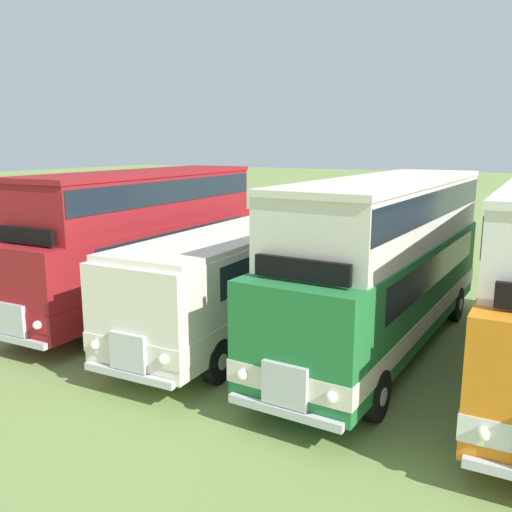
% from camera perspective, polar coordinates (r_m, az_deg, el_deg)
% --- Properties ---
extents(bus_first_in_row, '(2.72, 10.24, 4.49)m').
position_cam_1_polar(bus_first_in_row, '(18.08, -11.48, 2.21)').
color(bus_first_in_row, maroon).
rests_on(bus_first_in_row, ground).
extents(bus_second_in_row, '(2.79, 10.93, 2.99)m').
position_cam_1_polar(bus_second_in_row, '(15.99, -0.58, -1.36)').
color(bus_second_in_row, silver).
rests_on(bus_second_in_row, ground).
extents(bus_third_in_row, '(3.04, 10.98, 4.49)m').
position_cam_1_polar(bus_third_in_row, '(14.55, 13.39, -0.09)').
color(bus_third_in_row, '#237538').
rests_on(bus_third_in_row, ground).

